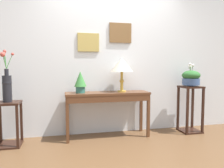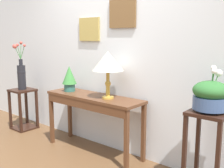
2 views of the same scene
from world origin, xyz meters
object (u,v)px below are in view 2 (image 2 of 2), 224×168
console_table (92,104)px  flower_vase_tall_left (21,73)px  table_lamp (108,62)px  potted_plant_on_console (69,77)px  planter_bowl_wide_right (211,95)px  pedestal_stand_left (23,109)px  pedestal_stand_right (207,155)px

console_table → flower_vase_tall_left: 1.52m
console_table → table_lamp: 0.59m
table_lamp → flower_vase_tall_left: size_ratio=0.75×
potted_plant_on_console → flower_vase_tall_left: 1.06m
table_lamp → planter_bowl_wide_right: (1.25, -0.06, -0.21)m
pedestal_stand_left → pedestal_stand_right: 2.99m
table_lamp → pedestal_stand_right: 1.47m
pedestal_stand_left → planter_bowl_wide_right: (2.99, 0.02, 0.65)m
pedestal_stand_left → pedestal_stand_right: size_ratio=0.79×
console_table → pedestal_stand_left: 1.53m
flower_vase_tall_left → planter_bowl_wide_right: 3.00m
table_lamp → potted_plant_on_console: size_ratio=1.64×
console_table → potted_plant_on_console: potted_plant_on_console is taller
table_lamp → pedestal_stand_left: size_ratio=0.86×
flower_vase_tall_left → table_lamp: bearing=2.7°
potted_plant_on_console → pedestal_stand_right: (1.94, -0.06, -0.53)m
console_table → planter_bowl_wide_right: planter_bowl_wide_right is taller
console_table → potted_plant_on_console: (-0.44, 0.02, 0.29)m
console_table → pedestal_stand_left: (-1.50, -0.06, -0.32)m
console_table → pedestal_stand_right: 1.52m
console_table → table_lamp: (0.24, 0.02, 0.54)m
pedestal_stand_left → flower_vase_tall_left: bearing=-106.2°
potted_plant_on_console → pedestal_stand_left: bearing=-176.1°
potted_plant_on_console → planter_bowl_wide_right: (1.94, -0.05, 0.04)m
flower_vase_tall_left → potted_plant_on_console: bearing=4.0°
potted_plant_on_console → table_lamp: bearing=0.6°
console_table → planter_bowl_wide_right: bearing=-1.4°
planter_bowl_wide_right → table_lamp: bearing=177.2°
potted_plant_on_console → planter_bowl_wide_right: 1.94m
pedestal_stand_right → console_table: bearing=178.5°
pedestal_stand_left → pedestal_stand_right: bearing=0.3°
pedestal_stand_left → flower_vase_tall_left: size_ratio=0.87×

